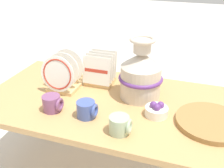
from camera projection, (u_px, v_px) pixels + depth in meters
display_table at (112, 109)px, 1.56m from camera, size 1.53×0.80×0.60m
ceramic_vase at (141, 74)px, 1.51m from camera, size 0.26×0.26×0.36m
dish_rack_round_plates at (62, 76)px, 1.60m from camera, size 0.22×0.18×0.24m
dish_rack_square_plates at (100, 73)px, 1.70m from camera, size 0.18×0.17×0.20m
wicker_charger_stack at (211, 122)px, 1.32m from camera, size 0.35×0.35×0.03m
mug_plum_glaze at (52, 103)px, 1.42m from camera, size 0.11×0.10×0.09m
mug_cobalt_glaze at (87, 109)px, 1.36m from camera, size 0.11×0.10×0.09m
mug_sage_glaze at (120, 125)px, 1.24m from camera, size 0.11×0.10×0.09m
fruit_bowl at (157, 110)px, 1.38m from camera, size 0.12×0.12×0.08m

